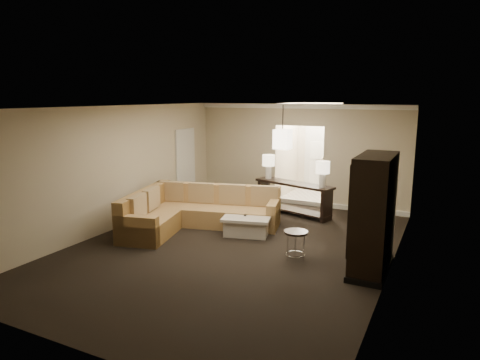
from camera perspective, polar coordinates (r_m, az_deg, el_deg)
The scene contains 19 objects.
ground at distance 8.76m, azimuth -0.94°, elevation -8.94°, with size 8.00×8.00×0.00m, color black.
wall_back at distance 12.03m, azimuth 7.84°, elevation 3.36°, with size 6.00×0.04×2.80m, color #BAA98D.
wall_front at distance 5.28m, azimuth -21.54°, elevation -7.43°, with size 6.00×0.04×2.80m, color #BAA98D.
wall_left at distance 10.10m, azimuth -16.27°, elevation 1.53°, with size 0.04×8.00×2.80m, color #BAA98D.
wall_right at distance 7.52m, azimuth 19.78°, elevation -1.89°, with size 0.04×8.00×2.80m, color #BAA98D.
ceiling at distance 8.23m, azimuth -1.00°, elevation 9.68°, with size 6.00×8.00×0.02m, color white.
crown_molding at distance 11.88m, azimuth 7.93°, elevation 9.70°, with size 6.00×0.10×0.12m, color white.
baseboard at distance 12.24m, azimuth 7.60°, elevation -2.89°, with size 6.00×0.10×0.12m, color white.
side_door at distance 12.31m, azimuth -7.26°, elevation 1.91°, with size 0.05×0.90×2.10m, color silver.
foyer at distance 13.31m, azimuth 9.69°, elevation 3.62°, with size 1.44×2.02×2.80m.
sectional_sofa at distance 9.98m, azimuth -6.22°, elevation -4.25°, with size 3.26×3.05×0.93m.
coffee_table at distance 9.60m, azimuth 1.10°, elevation -5.79°, with size 1.25×1.25×0.43m.
console_table at distance 11.07m, azimuth 7.15°, elevation -2.06°, with size 2.21×1.07×0.83m.
armoire at distance 7.68m, azimuth 17.30°, elevation -4.68°, with size 0.61×1.43×2.05m.
drink_table at distance 8.08m, azimuth 7.44°, elevation -7.83°, with size 0.44×0.44×0.56m.
table_lamp_left at distance 11.42m, azimuth 3.83°, elevation 2.31°, with size 0.33×0.33×0.64m.
table_lamp_right at distance 10.47m, azimuth 10.97°, elevation 1.32°, with size 0.33×0.33×0.64m.
pendant_light at distance 10.75m, azimuth 5.68°, elevation 5.46°, with size 0.38×0.38×1.09m.
person at distance 13.50m, azimuth 11.78°, elevation 1.83°, with size 0.63×0.42×1.75m, color beige.
Camera 1 is at (3.79, -7.30, 3.01)m, focal length 32.00 mm.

